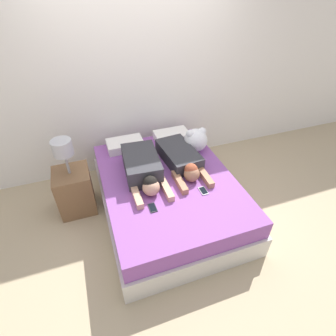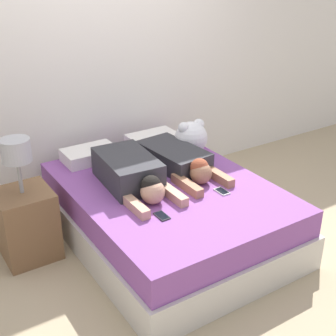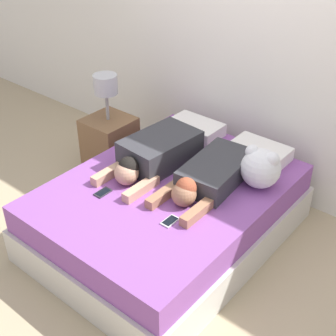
{
  "view_description": "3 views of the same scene",
  "coord_description": "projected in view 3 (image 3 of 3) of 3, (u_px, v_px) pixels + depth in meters",
  "views": [
    {
      "loc": [
        -0.76,
        -2.16,
        2.44
      ],
      "look_at": [
        0.0,
        0.0,
        0.66
      ],
      "focal_mm": 28.0,
      "sensor_mm": 36.0,
      "label": 1
    },
    {
      "loc": [
        -1.8,
        -2.8,
        2.23
      ],
      "look_at": [
        0.0,
        0.0,
        0.66
      ],
      "focal_mm": 50.0,
      "sensor_mm": 36.0,
      "label": 2
    },
    {
      "loc": [
        1.84,
        -2.22,
        2.51
      ],
      "look_at": [
        0.0,
        0.0,
        0.66
      ],
      "focal_mm": 50.0,
      "sensor_mm": 36.0,
      "label": 3
    }
  ],
  "objects": [
    {
      "name": "plush_toy",
      "position": [
        261.0,
        167.0,
        3.42
      ],
      "size": [
        0.3,
        0.3,
        0.31
      ],
      "color": "white",
      "rests_on": "bed"
    },
    {
      "name": "person_right",
      "position": [
        209.0,
        176.0,
        3.46
      ],
      "size": [
        0.42,
        0.94,
        0.21
      ],
      "color": "#333338",
      "rests_on": "bed"
    },
    {
      "name": "cell_phone_right",
      "position": [
        170.0,
        221.0,
        3.14
      ],
      "size": [
        0.07,
        0.13,
        0.01
      ],
      "color": "silver",
      "rests_on": "bed"
    },
    {
      "name": "ground_plane",
      "position": [
        168.0,
        236.0,
        3.78
      ],
      "size": [
        12.0,
        12.0,
        0.0
      ],
      "primitive_type": "plane",
      "color": "tan"
    },
    {
      "name": "person_left",
      "position": [
        154.0,
        154.0,
        3.67
      ],
      "size": [
        0.43,
        0.9,
        0.23
      ],
      "color": "#333338",
      "rests_on": "bed"
    },
    {
      "name": "bed",
      "position": [
        168.0,
        212.0,
        3.65
      ],
      "size": [
        1.51,
        1.97,
        0.51
      ],
      "color": "beige",
      "rests_on": "ground_plane"
    },
    {
      "name": "cell_phone_left",
      "position": [
        103.0,
        192.0,
        3.42
      ],
      "size": [
        0.07,
        0.13,
        0.01
      ],
      "color": "#2D2D33",
      "rests_on": "bed"
    },
    {
      "name": "wall_back",
      "position": [
        256.0,
        44.0,
        3.81
      ],
      "size": [
        12.0,
        0.06,
        2.6
      ],
      "color": "white",
      "rests_on": "ground_plane"
    },
    {
      "name": "nightstand",
      "position": [
        110.0,
        141.0,
        4.42
      ],
      "size": [
        0.41,
        0.41,
        0.99
      ],
      "color": "brown",
      "rests_on": "ground_plane"
    },
    {
      "name": "pillow_head_left",
      "position": [
        195.0,
        128.0,
        4.16
      ],
      "size": [
        0.47,
        0.29,
        0.11
      ],
      "color": "white",
      "rests_on": "bed"
    },
    {
      "name": "pillow_head_right",
      "position": [
        260.0,
        152.0,
        3.81
      ],
      "size": [
        0.47,
        0.29,
        0.11
      ],
      "color": "white",
      "rests_on": "bed"
    }
  ]
}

